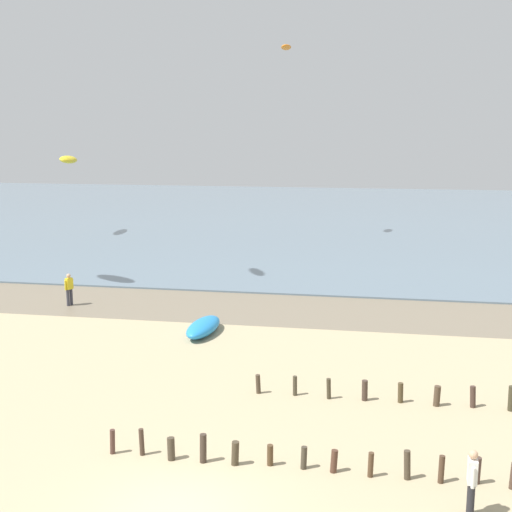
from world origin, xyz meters
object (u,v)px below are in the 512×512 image
person_mid_beach (69,288)px  grounded_kite (203,327)px  person_by_waterline (472,481)px  kite_aloft_5 (68,160)px  kite_aloft_3 (286,47)px

person_mid_beach → grounded_kite: 9.02m
person_by_waterline → kite_aloft_5: bearing=126.0°
person_by_waterline → kite_aloft_5: (-28.57, 39.39, 5.66)m
kite_aloft_5 → person_mid_beach: bearing=16.2°
grounded_kite → kite_aloft_3: (-0.13, 28.31, 15.38)m
person_mid_beach → person_by_waterline: bearing=-42.9°
kite_aloft_3 → kite_aloft_5: (-18.41, -2.19, -9.12)m
person_mid_beach → kite_aloft_3: kite_aloft_3 is taller
person_by_waterline → kite_aloft_5: size_ratio=0.48×
person_mid_beach → kite_aloft_5: (-10.33, 22.42, 5.66)m
person_by_waterline → kite_aloft_3: 45.28m
grounded_kite → kite_aloft_5: kite_aloft_5 is taller
grounded_kite → kite_aloft_5: 32.63m
kite_aloft_5 → grounded_kite: bearing=26.9°
grounded_kite → kite_aloft_5: size_ratio=0.91×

